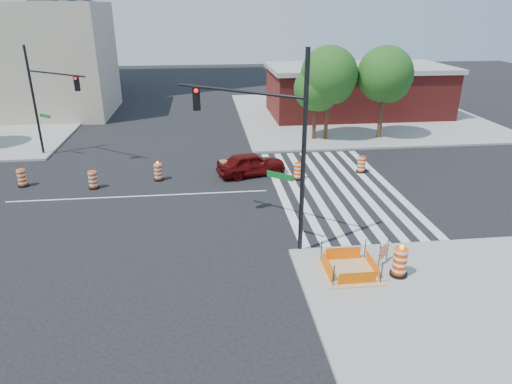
% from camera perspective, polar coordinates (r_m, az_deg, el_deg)
% --- Properties ---
extents(ground, '(120.00, 120.00, 0.00)m').
position_cam_1_polar(ground, '(25.76, -14.32, -0.51)').
color(ground, black).
rests_on(ground, ground).
extents(sidewalk_ne, '(22.00, 22.00, 0.15)m').
position_cam_1_polar(sidewalk_ne, '(45.02, 12.27, 9.46)').
color(sidewalk_ne, gray).
rests_on(sidewalk_ne, ground).
extents(crosswalk_east, '(6.75, 13.50, 0.01)m').
position_cam_1_polar(crosswalk_east, '(26.51, 9.79, 0.55)').
color(crosswalk_east, silver).
rests_on(crosswalk_east, ground).
extents(lane_centerline, '(14.00, 0.12, 0.01)m').
position_cam_1_polar(lane_centerline, '(25.76, -14.32, -0.50)').
color(lane_centerline, silver).
rests_on(lane_centerline, ground).
extents(excavation_pit, '(2.20, 2.20, 0.90)m').
position_cam_1_polar(excavation_pit, '(18.18, 11.60, -9.56)').
color(excavation_pit, tan).
rests_on(excavation_pit, ground).
extents(brick_storefront, '(16.50, 8.50, 4.60)m').
position_cam_1_polar(brick_storefront, '(44.60, 12.51, 12.27)').
color(brick_storefront, maroon).
rests_on(brick_storefront, ground).
extents(beige_midrise, '(14.00, 10.00, 10.00)m').
position_cam_1_polar(beige_midrise, '(48.44, -26.37, 14.54)').
color(beige_midrise, tan).
rests_on(beige_midrise, ground).
extents(red_coupe, '(4.50, 2.72, 1.43)m').
position_cam_1_polar(red_coupe, '(27.91, -0.59, 3.56)').
color(red_coupe, '#4F0706').
rests_on(red_coupe, ground).
extents(signal_pole_se, '(4.93, 3.93, 8.16)m').
position_cam_1_polar(signal_pole_se, '(18.47, 1.27, 7.63)').
color(signal_pole_se, black).
rests_on(signal_pole_se, ground).
extents(signal_pole_nw, '(4.41, 3.41, 7.21)m').
position_cam_1_polar(signal_pole_nw, '(33.10, -24.70, 11.20)').
color(signal_pole_nw, black).
rests_on(signal_pole_nw, ground).
extents(pit_drum, '(0.66, 0.66, 1.30)m').
position_cam_1_polar(pit_drum, '(18.20, 17.53, -8.45)').
color(pit_drum, black).
rests_on(pit_drum, ground).
extents(barricade, '(0.62, 0.56, 0.94)m').
position_cam_1_polar(barricade, '(18.86, 15.68, -7.15)').
color(barricade, '#E63D04').
rests_on(barricade, ground).
extents(tree_north_c, '(3.33, 3.31, 5.62)m').
position_cam_1_polar(tree_north_c, '(35.03, 7.54, 12.39)').
color(tree_north_c, '#382314').
rests_on(tree_north_c, ground).
extents(tree_north_d, '(4.17, 4.17, 7.09)m').
position_cam_1_polar(tree_north_d, '(34.90, 9.14, 13.92)').
color(tree_north_d, '#382314').
rests_on(tree_north_d, ground).
extents(tree_north_e, '(4.15, 4.14, 7.04)m').
position_cam_1_polar(tree_north_e, '(36.27, 15.84, 13.62)').
color(tree_north_e, '#382314').
rests_on(tree_north_e, ground).
extents(median_drum_1, '(0.60, 0.60, 1.02)m').
position_cam_1_polar(median_drum_1, '(29.41, -27.20, 1.51)').
color(median_drum_1, black).
rests_on(median_drum_1, ground).
extents(median_drum_2, '(0.60, 0.60, 1.02)m').
position_cam_1_polar(median_drum_2, '(27.47, -19.70, 1.37)').
color(median_drum_2, black).
rests_on(median_drum_2, ground).
extents(median_drum_3, '(0.60, 0.60, 1.18)m').
position_cam_1_polar(median_drum_3, '(27.72, -12.11, 2.42)').
color(median_drum_3, black).
rests_on(median_drum_3, ground).
extents(median_drum_4, '(0.60, 0.60, 1.02)m').
position_cam_1_polar(median_drum_4, '(27.74, -4.08, 2.86)').
color(median_drum_4, black).
rests_on(median_drum_4, ground).
extents(median_drum_5, '(0.60, 0.60, 1.02)m').
position_cam_1_polar(median_drum_5, '(27.36, 5.28, 2.55)').
color(median_drum_5, black).
rests_on(median_drum_5, ground).
extents(median_drum_6, '(0.60, 0.60, 1.02)m').
position_cam_1_polar(median_drum_6, '(29.15, 13.02, 3.31)').
color(median_drum_6, black).
rests_on(median_drum_6, ground).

